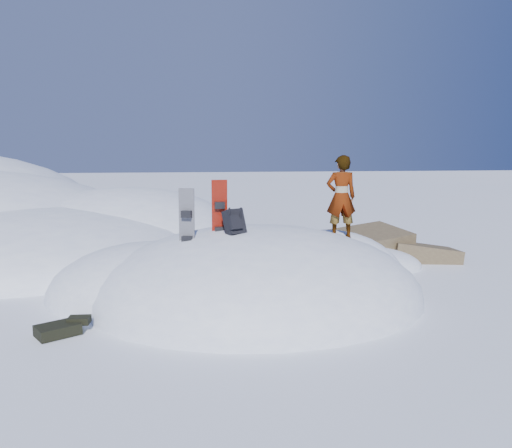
{
  "coord_description": "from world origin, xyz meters",
  "views": [
    {
      "loc": [
        -1.42,
        -10.11,
        3.08
      ],
      "look_at": [
        0.04,
        0.3,
        1.52
      ],
      "focal_mm": 35.0,
      "sensor_mm": 36.0,
      "label": 1
    }
  ],
  "objects": [
    {
      "name": "person",
      "position": [
        1.92,
        0.36,
        2.07
      ],
      "size": [
        0.68,
        0.46,
        1.81
      ],
      "primitive_type": "imported",
      "rotation": [
        0.0,
        0.0,
        3.1
      ],
      "color": "slate",
      "rests_on": "snow_mound"
    },
    {
      "name": "snow_mound",
      "position": [
        -0.17,
        0.24,
        0.0
      ],
      "size": [
        8.0,
        6.0,
        3.0
      ],
      "color": "white",
      "rests_on": "ground"
    },
    {
      "name": "snowboard_red",
      "position": [
        -0.76,
        -0.06,
        1.66
      ],
      "size": [
        0.32,
        0.17,
        1.7
      ],
      "rotation": [
        0.0,
        0.0,
        0.01
      ],
      "color": "red",
      "rests_on": "snow_mound"
    },
    {
      "name": "backpack",
      "position": [
        -0.5,
        -0.46,
        1.68
      ],
      "size": [
        0.5,
        0.56,
        0.59
      ],
      "rotation": [
        0.0,
        0.0,
        0.51
      ],
      "color": "black",
      "rests_on": "snow_mound"
    },
    {
      "name": "rock_outcrop",
      "position": [
        3.72,
        3.01,
        0.01
      ],
      "size": [
        4.68,
        4.41,
        1.68
      ],
      "color": "brown",
      "rests_on": "ground"
    },
    {
      "name": "ground",
      "position": [
        0.0,
        0.0,
        0.0
      ],
      "size": [
        120.0,
        120.0,
        0.0
      ],
      "primitive_type": "plane",
      "color": "white",
      "rests_on": "ground"
    },
    {
      "name": "snowboard_dark",
      "position": [
        -1.43,
        -0.42,
        1.54
      ],
      "size": [
        0.32,
        0.23,
        1.66
      ],
      "rotation": [
        0.0,
        0.0,
        -0.31
      ],
      "color": "black",
      "rests_on": "snow_mound"
    },
    {
      "name": "gear_pile",
      "position": [
        -3.55,
        -1.72,
        0.12
      ],
      "size": [
        0.9,
        0.75,
        0.24
      ],
      "rotation": [
        0.0,
        0.0,
        0.56
      ],
      "color": "black",
      "rests_on": "ground"
    }
  ]
}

